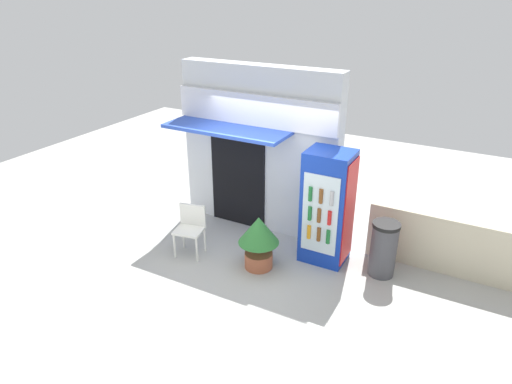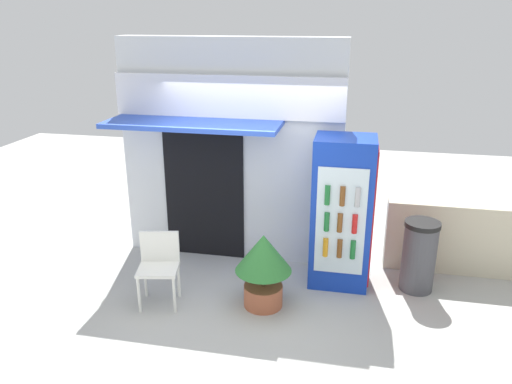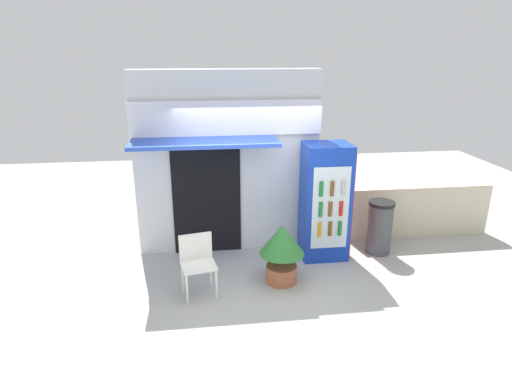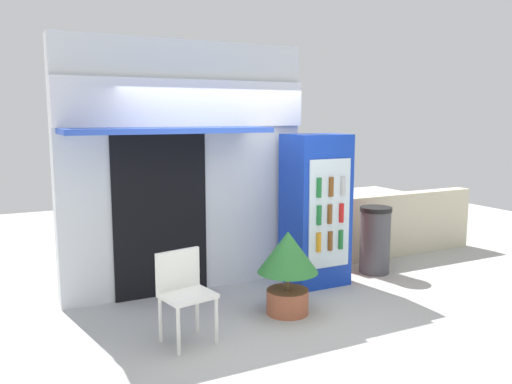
% 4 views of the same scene
% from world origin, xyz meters
% --- Properties ---
extents(ground, '(16.00, 16.00, 0.00)m').
position_xyz_m(ground, '(0.00, 0.00, 0.00)').
color(ground, '#B2B2AD').
extents(storefront_building, '(3.07, 1.11, 3.06)m').
position_xyz_m(storefront_building, '(-0.42, 1.48, 1.57)').
color(storefront_building, silver).
rests_on(storefront_building, ground).
extents(drink_cooler, '(0.76, 0.68, 1.94)m').
position_xyz_m(drink_cooler, '(1.17, 0.92, 0.97)').
color(drink_cooler, '#1438B2').
rests_on(drink_cooler, ground).
extents(plastic_chair, '(0.54, 0.49, 0.88)m').
position_xyz_m(plastic_chair, '(-0.94, 0.00, 0.53)').
color(plastic_chair, white).
rests_on(plastic_chair, ground).
extents(potted_plant_near_shop, '(0.67, 0.67, 0.93)m').
position_xyz_m(potted_plant_near_shop, '(0.31, 0.15, 0.57)').
color(potted_plant_near_shop, '#AD5B3D').
rests_on(potted_plant_near_shop, ground).
extents(trash_bin, '(0.44, 0.44, 0.93)m').
position_xyz_m(trash_bin, '(2.15, 0.92, 0.47)').
color(trash_bin, '#47474C').
rests_on(trash_bin, ground).
extents(stone_boundary_wall, '(2.73, 0.24, 0.97)m').
position_xyz_m(stone_boundary_wall, '(3.13, 1.51, 0.49)').
color(stone_boundary_wall, beige).
rests_on(stone_boundary_wall, ground).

